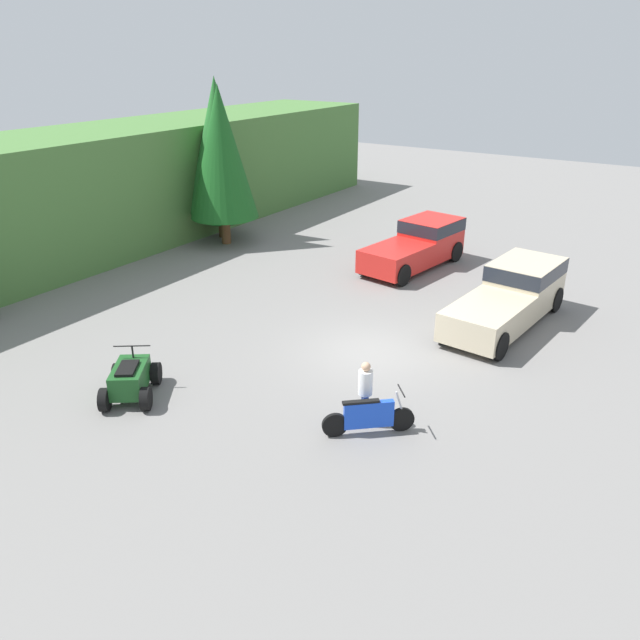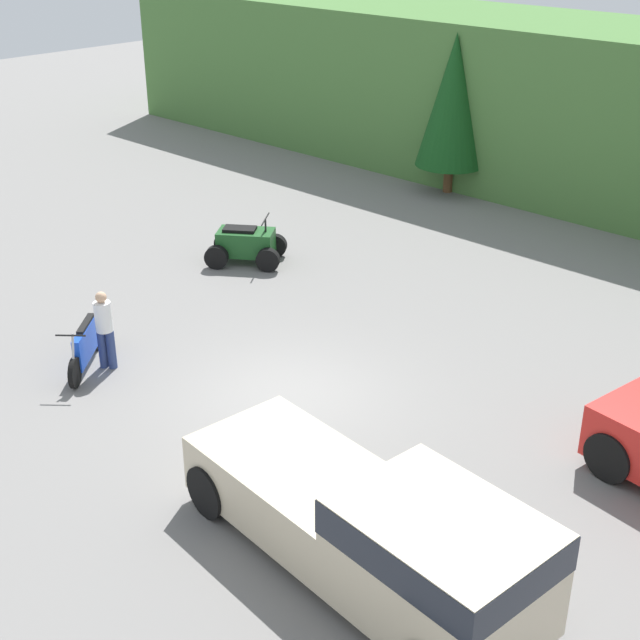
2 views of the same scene
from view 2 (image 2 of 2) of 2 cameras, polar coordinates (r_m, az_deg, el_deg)
name	(u,v)px [view 2 (image 2 of 2)]	position (r m, az deg, el deg)	size (l,w,h in m)	color
ground_plane	(288,395)	(17.67, -2.09, -4.83)	(80.00, 80.00, 0.00)	slate
tree_left	(453,101)	(29.34, 8.52, 13.70)	(2.24, 2.24, 5.08)	brown
pickup_truck_second	(383,530)	(12.71, 4.03, -13.28)	(6.12, 2.64, 1.87)	beige
dirt_bike	(85,347)	(19.08, -14.80, -1.67)	(1.60, 1.79, 1.14)	black
quad_atv	(246,245)	(23.84, -4.76, 4.83)	(2.37, 2.20, 1.26)	black
rider_person	(104,327)	(18.75, -13.63, -0.44)	(0.49, 0.49, 1.72)	navy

